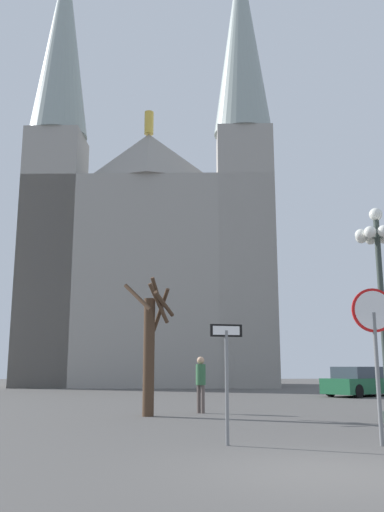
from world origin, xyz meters
TOP-DOWN VIEW (x-y plane):
  - ground_plane at (0.00, 0.00)m, footprint 120.00×120.00m
  - cathedral at (-3.04, 34.90)m, footprint 19.66×12.99m
  - stop_sign at (1.71, 2.59)m, footprint 0.87×0.08m
  - one_way_arrow_sign at (-1.18, 2.84)m, footprint 0.65×0.16m
  - street_lamp at (3.64, 6.75)m, footprint 1.27×1.27m
  - bare_tree at (-2.74, 9.10)m, footprint 1.61×1.46m
  - parked_car_near_green at (7.85, 19.83)m, footprint 4.80×4.07m
  - pedestrian_walking at (-1.10, 10.16)m, footprint 0.32×0.32m

SIDE VIEW (x-z plane):
  - ground_plane at x=0.00m, z-range 0.00..0.00m
  - parked_car_near_green at x=7.85m, z-range -0.04..1.42m
  - pedestrian_walking at x=-1.10m, z-range 0.20..1.98m
  - one_way_arrow_sign at x=-1.18m, z-range 0.31..2.59m
  - bare_tree at x=-2.74m, z-range -0.01..4.16m
  - stop_sign at x=1.71m, z-range 0.63..3.61m
  - street_lamp at x=3.64m, z-range 1.24..7.13m
  - cathedral at x=-3.04m, z-range -7.35..29.34m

